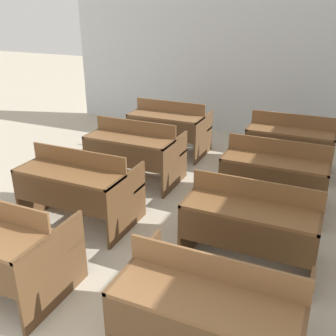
% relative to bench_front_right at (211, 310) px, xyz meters
% --- Properties ---
extents(wall_back, '(7.07, 0.06, 2.91)m').
position_rel_bench_front_right_xyz_m(wall_back, '(-0.96, 5.07, 1.01)').
color(wall_back, silver).
rests_on(wall_back, ground_plane).
extents(bench_front_right, '(1.16, 0.79, 0.85)m').
position_rel_bench_front_right_xyz_m(bench_front_right, '(0.00, 0.00, 0.00)').
color(bench_front_right, brown).
rests_on(bench_front_right, ground_plane).
extents(bench_second_left, '(1.16, 0.79, 0.85)m').
position_rel_bench_front_right_xyz_m(bench_second_left, '(-1.89, 1.20, 0.00)').
color(bench_second_left, '#55381F').
rests_on(bench_second_left, ground_plane).
extents(bench_second_right, '(1.16, 0.79, 0.85)m').
position_rel_bench_front_right_xyz_m(bench_second_right, '(-0.01, 1.20, 0.00)').
color(bench_second_right, '#54371E').
rests_on(bench_second_right, ground_plane).
extents(bench_third_left, '(1.16, 0.79, 0.85)m').
position_rel_bench_front_right_xyz_m(bench_third_left, '(-1.86, 2.41, 0.00)').
color(bench_third_left, brown).
rests_on(bench_third_left, ground_plane).
extents(bench_third_right, '(1.16, 0.79, 0.85)m').
position_rel_bench_front_right_xyz_m(bench_third_right, '(-0.01, 2.39, 0.00)').
color(bench_third_right, '#54381F').
rests_on(bench_third_right, ground_plane).
extents(bench_back_left, '(1.16, 0.79, 0.85)m').
position_rel_bench_front_right_xyz_m(bench_back_left, '(-1.88, 3.59, 0.00)').
color(bench_back_left, brown).
rests_on(bench_back_left, ground_plane).
extents(bench_back_right, '(1.16, 0.79, 0.85)m').
position_rel_bench_front_right_xyz_m(bench_back_right, '(-0.00, 3.58, 0.00)').
color(bench_back_right, brown).
rests_on(bench_back_right, ground_plane).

